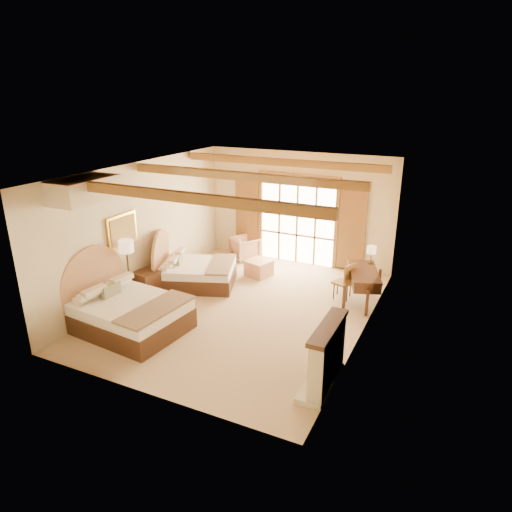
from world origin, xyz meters
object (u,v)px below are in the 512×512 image
Objects in this scene: bed_far at (192,270)px; nightstand at (147,284)px; armchair at (245,248)px; bed_near at (124,309)px; desk at (363,285)px.

bed_far is 3.79× the size of nightstand.
bed_far is 3.21× the size of armchair.
bed_near reaches higher than armchair.
desk is at bearing 31.21° from nightstand.
bed_far is at bearing 71.75° from nightstand.
armchair reaches higher than nightstand.
bed_far is 1.50× the size of desk.
bed_near is at bearing -110.07° from bed_far.
nightstand is at bearing 117.19° from bed_near.
desk reaches higher than armchair.
desk is (3.87, -1.43, 0.08)m from armchair.
armchair is at bearing 91.32° from bed_near.
armchair is (0.36, 4.90, -0.10)m from bed_near.
nightstand is at bearing -138.07° from bed_far.
nightstand is (-0.58, -1.11, -0.07)m from bed_far.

